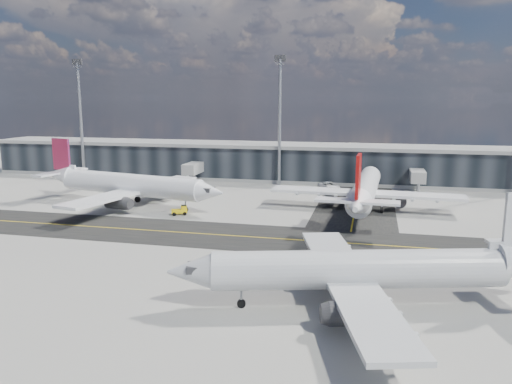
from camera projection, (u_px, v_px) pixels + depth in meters
The scene contains 9 objects.
ground at pixel (215, 243), 68.62m from camera, with size 300.00×300.00×0.00m, color gray.
taxiway_lanes at pixel (260, 225), 78.01m from camera, with size 180.00×63.00×0.03m.
terminal_concourse at pixel (285, 163), 120.40m from camera, with size 152.00×19.80×8.80m.
floodlight_masts at pixel (280, 116), 111.64m from camera, with size 102.50×0.70×28.90m.
airliner_af at pixel (128, 185), 91.84m from camera, with size 39.72×34.10×11.84m.
airliner_redtail at pixel (365, 189), 87.01m from camera, with size 33.92×39.82×11.80m.
airliner_near at pixel (364, 270), 47.16m from camera, with size 36.49×31.41×10.96m.
baggage_tug at pixel (181, 210), 84.86m from camera, with size 2.92×2.21×1.65m.
service_van at pixel (329, 186), 107.89m from camera, with size 2.83×6.14×1.71m, color white.
Camera 1 is at (20.71, -63.06, 19.62)m, focal length 35.00 mm.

